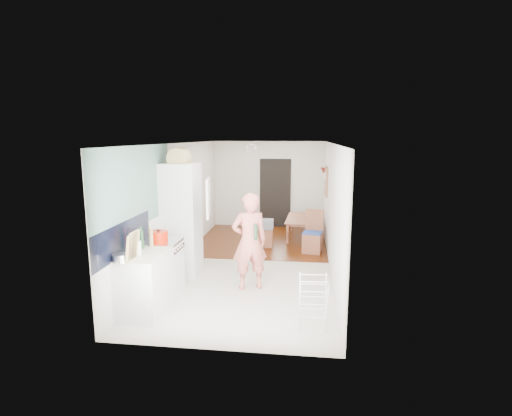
% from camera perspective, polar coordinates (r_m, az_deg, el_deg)
% --- Properties ---
extents(room_shell, '(3.20, 7.00, 2.50)m').
position_cam_1_polar(room_shell, '(8.20, -0.50, 0.45)').
color(room_shell, silver).
rests_on(room_shell, ground).
extents(floor, '(3.20, 7.00, 0.01)m').
position_cam_1_polar(floor, '(8.50, -0.49, -7.88)').
color(floor, beige).
rests_on(floor, ground).
extents(wood_floor_overlay, '(3.20, 3.30, 0.01)m').
position_cam_1_polar(wood_floor_overlay, '(10.26, 0.89, -4.66)').
color(wood_floor_overlay, '#59280B').
rests_on(wood_floor_overlay, room_shell).
extents(sage_wall_panel, '(0.02, 3.00, 1.30)m').
position_cam_1_polar(sage_wall_panel, '(6.62, -16.69, 2.91)').
color(sage_wall_panel, slate).
rests_on(sage_wall_panel, room_shell).
extents(tile_splashback, '(0.02, 1.90, 0.50)m').
position_cam_1_polar(tile_splashback, '(6.25, -18.34, -4.13)').
color(tile_splashback, black).
rests_on(tile_splashback, room_shell).
extents(doorway_recess, '(0.90, 0.04, 2.00)m').
position_cam_1_polar(doorway_recess, '(11.64, 2.76, 2.11)').
color(doorway_recess, black).
rests_on(doorway_recess, room_shell).
extents(base_cabinet, '(0.60, 0.90, 0.86)m').
position_cam_1_polar(base_cabinet, '(6.35, -15.61, -10.57)').
color(base_cabinet, silver).
rests_on(base_cabinet, room_shell).
extents(worktop, '(0.62, 0.92, 0.06)m').
position_cam_1_polar(worktop, '(6.21, -15.81, -6.59)').
color(worktop, beige).
rests_on(worktop, room_shell).
extents(range_cooker, '(0.60, 0.60, 0.88)m').
position_cam_1_polar(range_cooker, '(7.00, -13.24, -8.39)').
color(range_cooker, silver).
rests_on(range_cooker, room_shell).
extents(cooker_top, '(0.60, 0.60, 0.04)m').
position_cam_1_polar(cooker_top, '(6.87, -13.39, -4.76)').
color(cooker_top, silver).
rests_on(cooker_top, room_shell).
extents(fridge_housing, '(0.66, 0.66, 2.15)m').
position_cam_1_polar(fridge_housing, '(7.76, -10.62, -1.61)').
color(fridge_housing, silver).
rests_on(fridge_housing, room_shell).
extents(fridge_door, '(0.14, 0.56, 0.70)m').
position_cam_1_polar(fridge_door, '(7.23, -6.85, 1.45)').
color(fridge_door, silver).
rests_on(fridge_door, room_shell).
extents(fridge_interior, '(0.02, 0.52, 0.66)m').
position_cam_1_polar(fridge_interior, '(7.59, -8.51, 1.83)').
color(fridge_interior, white).
rests_on(fridge_interior, room_shell).
extents(pinboard, '(0.03, 0.90, 0.70)m').
position_cam_1_polar(pinboard, '(9.98, 10.02, 3.79)').
color(pinboard, tan).
rests_on(pinboard, room_shell).
extents(pinboard_frame, '(0.00, 0.94, 0.74)m').
position_cam_1_polar(pinboard_frame, '(9.98, 9.93, 3.79)').
color(pinboard_frame, brown).
rests_on(pinboard_frame, room_shell).
extents(wall_sconce, '(0.18, 0.18, 0.16)m').
position_cam_1_polar(wall_sconce, '(10.60, 9.67, 5.26)').
color(wall_sconce, maroon).
rests_on(wall_sconce, room_shell).
extents(person, '(0.86, 0.71, 2.01)m').
position_cam_1_polar(person, '(6.89, -0.94, -3.55)').
color(person, '#DD6F62').
rests_on(person, floor).
extents(dining_table, '(0.78, 1.33, 0.46)m').
position_cam_1_polar(dining_table, '(10.53, 6.90, -3.10)').
color(dining_table, brown).
rests_on(dining_table, floor).
extents(dining_chair, '(0.48, 0.48, 0.98)m').
position_cam_1_polar(dining_chair, '(9.19, 8.10, -3.41)').
color(dining_chair, brown).
rests_on(dining_chair, floor).
extents(stool, '(0.37, 0.37, 0.47)m').
position_cam_1_polar(stool, '(9.67, 1.35, -4.19)').
color(stool, brown).
rests_on(stool, floor).
extents(grey_drape, '(0.46, 0.46, 0.19)m').
position_cam_1_polar(grey_drape, '(9.58, 1.21, -2.31)').
color(grey_drape, slate).
rests_on(grey_drape, stool).
extents(drying_rack, '(0.41, 0.37, 0.76)m').
position_cam_1_polar(drying_rack, '(5.70, 8.16, -13.29)').
color(drying_rack, silver).
rests_on(drying_rack, floor).
extents(bread_bin, '(0.45, 0.43, 0.20)m').
position_cam_1_polar(bread_bin, '(7.53, -10.93, 7.06)').
color(bread_bin, tan).
rests_on(bread_bin, fridge_housing).
extents(red_casserole, '(0.38, 0.38, 0.19)m').
position_cam_1_polar(red_casserole, '(6.77, -13.77, -4.00)').
color(red_casserole, red).
rests_on(red_casserole, cooker_top).
extents(steel_pan, '(0.24, 0.24, 0.11)m').
position_cam_1_polar(steel_pan, '(5.91, -18.73, -6.75)').
color(steel_pan, silver).
rests_on(steel_pan, worktop).
extents(held_bottle, '(0.06, 0.06, 0.27)m').
position_cam_1_polar(held_bottle, '(6.71, -0.06, -3.41)').
color(held_bottle, '#1E4323').
rests_on(held_bottle, person).
extents(bottle_a, '(0.08, 0.08, 0.28)m').
position_cam_1_polar(bottle_a, '(6.42, -16.03, -4.44)').
color(bottle_a, '#1E4323').
rests_on(bottle_a, worktop).
extents(bottle_b, '(0.07, 0.07, 0.27)m').
position_cam_1_polar(bottle_b, '(6.43, -16.14, -4.48)').
color(bottle_b, '#1E4323').
rests_on(bottle_b, worktop).
extents(bottle_c, '(0.10, 0.10, 0.21)m').
position_cam_1_polar(bottle_c, '(6.12, -16.44, -5.53)').
color(bottle_c, silver).
rests_on(bottle_c, worktop).
extents(pepper_mill_front, '(0.06, 0.06, 0.21)m').
position_cam_1_polar(pepper_mill_front, '(6.54, -14.71, -4.48)').
color(pepper_mill_front, tan).
rests_on(pepper_mill_front, worktop).
extents(pepper_mill_back, '(0.07, 0.07, 0.23)m').
position_cam_1_polar(pepper_mill_back, '(6.67, -14.82, -4.09)').
color(pepper_mill_back, tan).
rests_on(pepper_mill_back, worktop).
extents(chopping_boards, '(0.09, 0.31, 0.41)m').
position_cam_1_polar(chopping_boards, '(5.89, -17.23, -5.17)').
color(chopping_boards, tan).
rests_on(chopping_boards, worktop).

